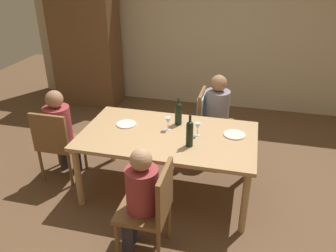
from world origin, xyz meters
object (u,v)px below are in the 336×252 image
Objects in this scene: chair_far_right at (207,115)px; wine_bottle_dark_red at (190,133)px; wine_bottle_tall_green at (178,113)px; dinner_plate_host at (234,135)px; chair_left_end at (57,141)px; wine_glass_near_left at (198,126)px; dinner_plate_guest_left at (126,124)px; person_woman_host at (140,194)px; person_man_bearded at (219,111)px; wine_glass_centre at (168,121)px; chair_near at (152,205)px; armoire_cabinet at (86,43)px; dining_table at (168,140)px; person_man_guest at (60,128)px.

wine_bottle_dark_red is (-0.03, -1.10, 0.30)m from chair_far_right.
wine_bottle_tall_green is 0.67m from dinner_plate_host.
wine_bottle_tall_green is at bearing 14.41° from chair_left_end.
chair_far_right is 2.88× the size of wine_bottle_tall_green.
dinner_plate_guest_left is at bearing 176.00° from wine_glass_near_left.
person_woman_host is at bearing -109.13° from wine_glass_near_left.
person_man_bearded is 3.37× the size of wine_bottle_dark_red.
dinner_plate_guest_left is at bearing -178.05° from dinner_plate_host.
wine_glass_centre is (-0.08, -0.16, -0.04)m from wine_bottle_tall_green.
chair_near reaches higher than dinner_plate_host.
dinner_plate_host is at bearing -37.92° from armoire_cabinet.
armoire_cabinet is 14.63× the size of wine_glass_near_left.
wine_bottle_tall_green is (2.10, -2.02, -0.21)m from armoire_cabinet.
dining_table is at bearing 5.42° from chair_near.
dining_table is 8.04× the size of dinner_plate_host.
person_woman_host reaches higher than dining_table.
chair_left_end is 2.05m from dinner_plate_host.
person_man_guest is at bearing 172.40° from wine_bottle_dark_red.
person_man_bearded reaches higher than dining_table.
chair_far_right is at bearing 88.32° from wine_bottle_dark_red.
person_woman_host is 1.61m from person_man_guest.
wine_bottle_tall_green is (-0.40, -0.65, 0.23)m from person_man_bearded.
person_man_guest is 2.03m from dinner_plate_host.
chair_near is 1.00× the size of chair_left_end.
chair_left_end is at bearing -73.14° from armoire_cabinet.
wine_bottle_tall_green is (1.38, 0.24, 0.24)m from person_man_guest.
armoire_cabinet is at bearing 136.50° from wine_glass_near_left.
dining_table is 1.02m from person_man_bearded.
person_woman_host is at bearing -111.91° from wine_bottle_dark_red.
wine_bottle_dark_red is at bearing -141.73° from dinner_plate_host.
wine_bottle_dark_red is at bearing -64.78° from wine_bottle_tall_green.
wine_glass_centre is (-0.33, -0.81, 0.26)m from chair_far_right.
wine_bottle_tall_green is at bearing 115.22° from wine_bottle_dark_red.
person_man_guest is 3.52× the size of wine_bottle_tall_green.
wine_glass_centre is at bearing 135.33° from wine_bottle_dark_red.
chair_near is 1.25m from dinner_plate_host.
chair_left_end is at bearing -176.23° from dining_table.
chair_left_end is 1.47m from wine_bottle_tall_green.
wine_bottle_dark_red is at bearing -3.58° from chair_left_end.
person_man_guest is at bearing -63.31° from person_man_bearded.
chair_near is at bearing -6.65° from chair_far_right.
wine_glass_near_left is 0.66× the size of dinner_plate_guest_left.
chair_near is at bearing -11.20° from person_man_bearded.
armoire_cabinet is 14.63× the size of wine_glass_centre.
person_man_bearded reaches higher than chair_left_end.
chair_far_right is at bearing 71.84° from dining_table.
person_woman_host reaches higher than wine_glass_centre.
person_woman_host is (-0.11, 0.00, 0.10)m from chair_near.
wine_bottle_tall_green is at bearing 140.06° from wine_glass_near_left.
dining_table is at bearing -1.12° from person_man_guest.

